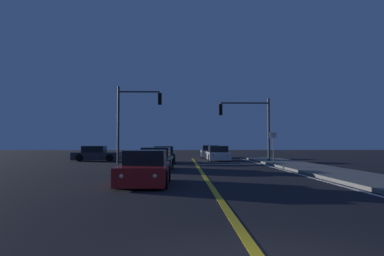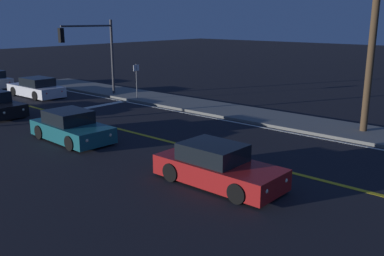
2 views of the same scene
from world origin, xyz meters
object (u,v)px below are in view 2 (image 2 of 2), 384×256
traffic_signal_near_right (93,46)px  utility_pole_right (374,29)px  car_mid_block_teal (71,128)px  street_sign_corner (136,76)px  car_side_waiting_white (36,88)px  car_lead_oncoming_red (217,167)px

traffic_signal_near_right → utility_pole_right: size_ratio=0.55×
traffic_signal_near_right → utility_pole_right: (2.67, -17.30, 1.34)m
car_mid_block_teal → street_sign_corner: 9.80m
traffic_signal_near_right → car_side_waiting_white: bearing=-59.4°
car_lead_oncoming_red → car_mid_block_teal: bearing=-88.7°
utility_pole_right → street_sign_corner: utility_pole_right is taller
car_mid_block_teal → utility_pole_right: (9.79, -9.56, 4.30)m
car_lead_oncoming_red → traffic_signal_near_right: (6.99, 15.94, 2.96)m
car_side_waiting_white → utility_pole_right: utility_pole_right is taller
car_mid_block_teal → traffic_signal_near_right: 10.93m
utility_pole_right → street_sign_corner: 14.92m
car_lead_oncoming_red → traffic_signal_near_right: size_ratio=0.84×
car_side_waiting_white → car_mid_block_teal: 12.54m
traffic_signal_near_right → car_mid_block_teal: bearing=47.4°
car_side_waiting_white → utility_pole_right: 22.11m
car_mid_block_teal → car_lead_oncoming_red: bearing=93.4°
car_side_waiting_white → street_sign_corner: size_ratio=1.94×
street_sign_corner → car_mid_block_teal: bearing=-149.5°
car_mid_block_teal → street_sign_corner: street_sign_corner is taller
car_side_waiting_white → car_mid_block_teal: (-4.87, -11.56, -0.00)m
car_mid_block_teal → traffic_signal_near_right: size_ratio=0.81×
car_lead_oncoming_red → car_mid_block_teal: 8.20m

